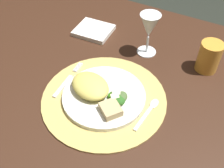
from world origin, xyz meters
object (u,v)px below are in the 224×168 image
(spoon, at_px, (150,109))
(wine_glass, at_px, (149,27))
(dining_table, at_px, (102,104))
(napkin, at_px, (94,30))
(amber_tumbler, at_px, (209,57))
(fork, at_px, (67,81))
(dinner_plate, at_px, (104,96))

(spoon, bearing_deg, wine_glass, 115.72)
(dining_table, xyz_separation_m, wine_glass, (0.08, 0.18, 0.26))
(dining_table, bearing_deg, napkin, 127.02)
(spoon, height_order, amber_tumbler, amber_tumbler)
(fork, xyz_separation_m, napkin, (-0.07, 0.28, -0.00))
(dinner_plate, distance_m, wine_glass, 0.28)
(fork, relative_size, wine_glass, 1.10)
(fork, height_order, wine_glass, wine_glass)
(dining_table, xyz_separation_m, dinner_plate, (0.06, -0.09, 0.17))
(dinner_plate, bearing_deg, amber_tumbler, 50.66)
(dining_table, relative_size, amber_tumbler, 14.11)
(wine_glass, bearing_deg, amber_tumbler, 4.13)
(fork, bearing_deg, wine_glass, 58.92)
(napkin, height_order, wine_glass, wine_glass)
(dining_table, distance_m, amber_tumbler, 0.41)
(dinner_plate, distance_m, spoon, 0.14)
(amber_tumbler, bearing_deg, napkin, -179.81)
(dinner_plate, relative_size, fork, 1.47)
(napkin, bearing_deg, wine_glass, -3.40)
(dinner_plate, xyz_separation_m, wine_glass, (0.02, 0.27, 0.09))
(spoon, bearing_deg, napkin, 143.49)
(dining_table, xyz_separation_m, spoon, (0.20, -0.06, 0.16))
(napkin, height_order, amber_tumbler, amber_tumbler)
(dining_table, relative_size, dinner_plate, 5.84)
(dining_table, height_order, napkin, napkin)
(dining_table, relative_size, wine_glass, 9.49)
(fork, relative_size, spoon, 1.27)
(dinner_plate, bearing_deg, napkin, 126.61)
(dinner_plate, xyz_separation_m, napkin, (-0.21, 0.28, -0.00))
(fork, bearing_deg, spoon, 4.27)
(dinner_plate, xyz_separation_m, spoon, (0.14, 0.02, -0.00))
(dining_table, distance_m, spoon, 0.27)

